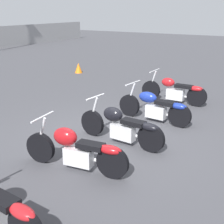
% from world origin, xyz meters
% --- Properties ---
extents(ground_plane, '(60.00, 60.00, 0.00)m').
position_xyz_m(ground_plane, '(0.00, 0.00, 0.00)').
color(ground_plane, '#424247').
extents(motorcycle_slot_1, '(0.68, 2.11, 0.96)m').
position_xyz_m(motorcycle_slot_1, '(-1.58, -0.34, 0.41)').
color(motorcycle_slot_1, black).
rests_on(motorcycle_slot_1, ground_plane).
extents(motorcycle_slot_2, '(0.62, 2.17, 0.97)m').
position_xyz_m(motorcycle_slot_2, '(-0.10, -0.44, 0.41)').
color(motorcycle_slot_2, black).
rests_on(motorcycle_slot_2, ground_plane).
extents(motorcycle_slot_3, '(0.72, 2.10, 0.97)m').
position_xyz_m(motorcycle_slot_3, '(1.58, -0.48, 0.41)').
color(motorcycle_slot_3, black).
rests_on(motorcycle_slot_3, ground_plane).
extents(motorcycle_slot_4, '(0.70, 2.14, 0.98)m').
position_xyz_m(motorcycle_slot_4, '(3.50, -0.30, 0.40)').
color(motorcycle_slot_4, black).
rests_on(motorcycle_slot_4, ground_plane).
extents(traffic_cone_near, '(0.34, 0.34, 0.46)m').
position_xyz_m(traffic_cone_near, '(5.76, 5.26, 0.23)').
color(traffic_cone_near, orange).
rests_on(traffic_cone_near, ground_plane).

